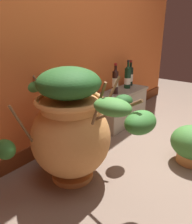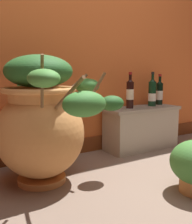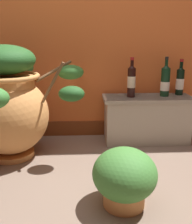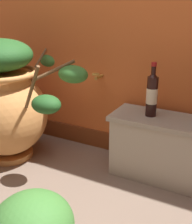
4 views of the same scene
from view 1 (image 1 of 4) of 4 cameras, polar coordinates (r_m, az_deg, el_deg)
ground_plane at (r=1.94m, az=19.08°, el=-15.78°), size 7.00×7.00×0.00m
back_wall at (r=2.24m, az=-9.31°, el=24.90°), size 4.40×0.33×2.60m
terracotta_urn at (r=1.66m, az=-6.31°, el=-3.57°), size 1.10×1.21×0.88m
stone_ledge at (r=2.74m, az=6.53°, el=1.51°), size 0.79×0.31×0.42m
wine_bottle_left at (r=2.79m, az=8.17°, el=8.94°), size 0.08×0.08×0.35m
wine_bottle_middle at (r=2.94m, az=8.84°, el=9.39°), size 0.07×0.07×0.32m
wine_bottle_right at (r=2.52m, az=4.98°, el=8.06°), size 0.07×0.07×0.35m
potted_shrub at (r=2.12m, az=23.65°, el=-7.67°), size 0.36×0.38×0.34m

